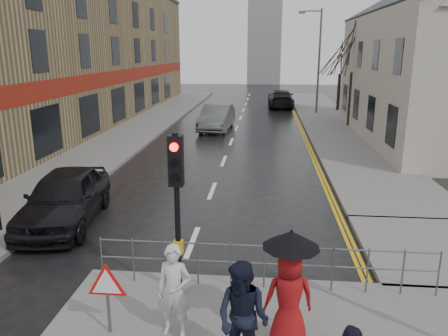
% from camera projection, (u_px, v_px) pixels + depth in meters
% --- Properties ---
extents(ground, '(120.00, 120.00, 0.00)m').
position_uv_depth(ground, '(169.00, 303.00, 8.99)').
color(ground, black).
rests_on(ground, ground).
extents(left_pavement, '(4.00, 44.00, 0.14)m').
position_uv_depth(left_pavement, '(149.00, 121.00, 31.67)').
color(left_pavement, '#605E5B').
rests_on(left_pavement, ground).
extents(right_pavement, '(4.00, 40.00, 0.14)m').
position_uv_depth(right_pavement, '(327.00, 119.00, 32.40)').
color(right_pavement, '#605E5B').
rests_on(right_pavement, ground).
extents(pavement_bridge_right, '(4.00, 4.20, 0.14)m').
position_uv_depth(pavement_bridge_right, '(441.00, 250.00, 11.27)').
color(pavement_bridge_right, '#605E5B').
rests_on(pavement_bridge_right, ground).
extents(building_left_terrace, '(8.00, 42.00, 10.00)m').
position_uv_depth(building_left_terrace, '(64.00, 51.00, 29.92)').
color(building_left_terrace, '#8C7651').
rests_on(building_left_terrace, ground).
extents(church_tower, '(5.00, 5.00, 18.00)m').
position_uv_depth(church_tower, '(265.00, 23.00, 66.08)').
color(church_tower, gray).
rests_on(church_tower, ground).
extents(traffic_signal_near_left, '(0.28, 0.27, 3.40)m').
position_uv_depth(traffic_signal_near_left, '(177.00, 187.00, 8.52)').
color(traffic_signal_near_left, black).
rests_on(traffic_signal_near_left, near_pavement).
extents(guard_railing_front, '(7.14, 0.04, 1.00)m').
position_uv_depth(guard_railing_front, '(265.00, 256.00, 9.17)').
color(guard_railing_front, '#595B5E').
rests_on(guard_railing_front, near_pavement).
extents(warning_sign, '(0.80, 0.07, 1.35)m').
position_uv_depth(warning_sign, '(107.00, 287.00, 7.63)').
color(warning_sign, '#595B5E').
rests_on(warning_sign, near_pavement).
extents(street_lamp, '(1.83, 0.25, 8.00)m').
position_uv_depth(street_lamp, '(317.00, 55.00, 34.14)').
color(street_lamp, '#595B5E').
rests_on(street_lamp, right_pavement).
extents(tree_near, '(2.40, 2.40, 6.58)m').
position_uv_depth(tree_near, '(354.00, 49.00, 28.11)').
color(tree_near, black).
rests_on(tree_near, right_pavement).
extents(tree_far, '(2.40, 2.40, 5.64)m').
position_uv_depth(tree_far, '(341.00, 58.00, 35.93)').
color(tree_far, black).
rests_on(tree_far, right_pavement).
extents(pedestrian_a, '(0.66, 0.48, 1.71)m').
position_uv_depth(pedestrian_a, '(174.00, 291.00, 7.60)').
color(pedestrian_a, beige).
rests_on(pedestrian_a, near_pavement).
extents(pedestrian_b, '(1.11, 1.01, 1.84)m').
position_uv_depth(pedestrian_b, '(243.00, 318.00, 6.71)').
color(pedestrian_b, black).
rests_on(pedestrian_b, near_pavement).
extents(pedestrian_with_umbrella, '(0.96, 0.96, 2.09)m').
position_uv_depth(pedestrian_with_umbrella, '(289.00, 285.00, 7.28)').
color(pedestrian_with_umbrella, maroon).
rests_on(pedestrian_with_umbrella, near_pavement).
extents(car_parked, '(2.46, 4.94, 1.62)m').
position_uv_depth(car_parked, '(65.00, 197.00, 12.99)').
color(car_parked, black).
rests_on(car_parked, ground).
extents(car_mid, '(2.07, 5.02, 1.62)m').
position_uv_depth(car_mid, '(217.00, 118.00, 28.31)').
color(car_mid, '#4D5052').
rests_on(car_mid, ground).
extents(car_far, '(2.32, 5.49, 1.58)m').
position_uv_depth(car_far, '(281.00, 99.00, 39.54)').
color(car_far, black).
rests_on(car_far, ground).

